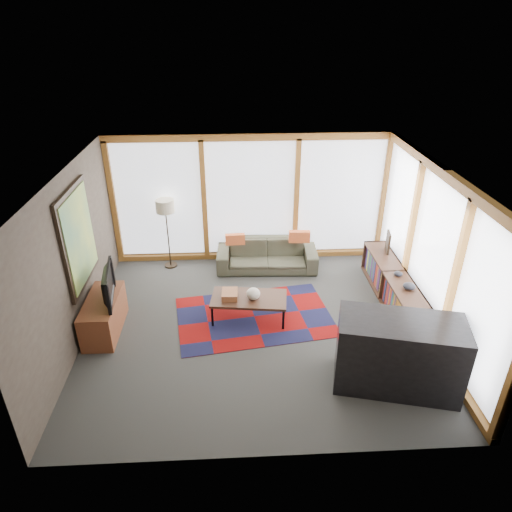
{
  "coord_description": "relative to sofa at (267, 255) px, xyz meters",
  "views": [
    {
      "loc": [
        -0.35,
        -6.08,
        4.54
      ],
      "look_at": [
        0.0,
        0.4,
        1.1
      ],
      "focal_mm": 32.0,
      "sensor_mm": 36.0,
      "label": 1
    }
  ],
  "objects": [
    {
      "name": "ground",
      "position": [
        -0.3,
        -1.95,
        -0.29
      ],
      "size": [
        5.5,
        5.5,
        0.0
      ],
      "primitive_type": "plane",
      "color": "#30312E",
      "rests_on": "ground"
    },
    {
      "name": "room_envelope",
      "position": [
        0.19,
        -1.39,
        1.25
      ],
      "size": [
        5.52,
        5.02,
        2.62
      ],
      "color": "#3B302A",
      "rests_on": "ground"
    },
    {
      "name": "rug",
      "position": [
        -0.34,
        -1.68,
        -0.28
      ],
      "size": [
        2.78,
        2.01,
        0.01
      ],
      "primitive_type": "cube",
      "rotation": [
        0.0,
        0.0,
        0.15
      ],
      "color": "maroon",
      "rests_on": "ground"
    },
    {
      "name": "sofa",
      "position": [
        0.0,
        0.0,
        0.0
      ],
      "size": [
        2.01,
        0.86,
        0.58
      ],
      "primitive_type": "imported",
      "rotation": [
        0.0,
        0.0,
        -0.04
      ],
      "color": "#3A3B2B",
      "rests_on": "ground"
    },
    {
      "name": "pillow_left",
      "position": [
        -0.63,
        -0.04,
        0.39
      ],
      "size": [
        0.39,
        0.14,
        0.21
      ],
      "primitive_type": "cube",
      "rotation": [
        0.0,
        0.0,
        0.06
      ],
      "color": "#DA602E",
      "rests_on": "sofa"
    },
    {
      "name": "pillow_right",
      "position": [
        0.63,
        -0.01,
        0.4
      ],
      "size": [
        0.42,
        0.15,
        0.23
      ],
      "primitive_type": "cube",
      "rotation": [
        0.0,
        0.0,
        -0.06
      ],
      "color": "#DA602E",
      "rests_on": "sofa"
    },
    {
      "name": "floor_lamp",
      "position": [
        -1.95,
        0.19,
        0.43
      ],
      "size": [
        0.36,
        0.36,
        1.44
      ],
      "primitive_type": null,
      "color": "#302417",
      "rests_on": "ground"
    },
    {
      "name": "coffee_table",
      "position": [
        -0.43,
        -1.71,
        -0.08
      ],
      "size": [
        1.3,
        0.77,
        0.41
      ],
      "primitive_type": null,
      "rotation": [
        0.0,
        0.0,
        -0.13
      ],
      "color": "#382111",
      "rests_on": "ground"
    },
    {
      "name": "book_stack",
      "position": [
        -0.74,
        -1.68,
        0.18
      ],
      "size": [
        0.27,
        0.33,
        0.11
      ],
      "primitive_type": "cube",
      "rotation": [
        0.0,
        0.0,
        -0.04
      ],
      "color": "brown",
      "rests_on": "coffee_table"
    },
    {
      "name": "vase",
      "position": [
        -0.36,
        -1.75,
        0.22
      ],
      "size": [
        0.23,
        0.23,
        0.2
      ],
      "primitive_type": "ellipsoid",
      "rotation": [
        0.0,
        0.0,
        0.02
      ],
      "color": "beige",
      "rests_on": "coffee_table"
    },
    {
      "name": "bookshelf",
      "position": [
        2.13,
        -1.29,
        0.01
      ],
      "size": [
        0.43,
        2.39,
        0.6
      ],
      "primitive_type": null,
      "color": "#382111",
      "rests_on": "ground"
    },
    {
      "name": "bowl_a",
      "position": [
        2.17,
        -1.88,
        0.36
      ],
      "size": [
        0.24,
        0.24,
        0.1
      ],
      "primitive_type": "ellipsoid",
      "rotation": [
        0.0,
        0.0,
        0.22
      ],
      "color": "black",
      "rests_on": "bookshelf"
    },
    {
      "name": "bowl_b",
      "position": [
        2.13,
        -1.45,
        0.35
      ],
      "size": [
        0.16,
        0.16,
        0.07
      ],
      "primitive_type": "ellipsoid",
      "rotation": [
        0.0,
        0.0,
        0.13
      ],
      "color": "black",
      "rests_on": "bookshelf"
    },
    {
      "name": "shelf_picture",
      "position": [
        2.21,
        -0.56,
        0.51
      ],
      "size": [
        0.09,
        0.3,
        0.39
      ],
      "primitive_type": "cube",
      "rotation": [
        0.0,
        0.0,
        -0.17
      ],
      "color": "black",
      "rests_on": "bookshelf"
    },
    {
      "name": "tv_console",
      "position": [
        -2.76,
        -1.92,
        0.0
      ],
      "size": [
        0.49,
        1.17,
        0.59
      ],
      "primitive_type": "cube",
      "color": "brown",
      "rests_on": "ground"
    },
    {
      "name": "television",
      "position": [
        -2.68,
        -1.91,
        0.56
      ],
      "size": [
        0.26,
        0.93,
        0.53
      ],
      "primitive_type": "imported",
      "rotation": [
        0.0,
        0.0,
        1.72
      ],
      "color": "black",
      "rests_on": "tv_console"
    },
    {
      "name": "bar_counter",
      "position": [
        1.51,
        -3.36,
        0.23
      ],
      "size": [
        1.77,
        1.13,
        1.04
      ],
      "primitive_type": "cube",
      "rotation": [
        0.0,
        0.0,
        -0.24
      ],
      "color": "black",
      "rests_on": "ground"
    }
  ]
}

